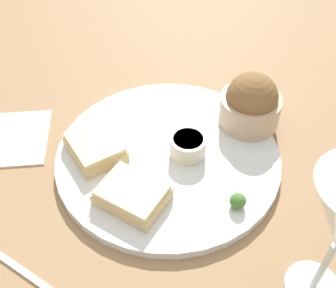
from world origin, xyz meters
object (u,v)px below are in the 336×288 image
object	(u,v)px
salad_bowl	(251,104)
cheese_toast_far	(95,147)
cheese_toast_near	(132,195)
sauce_ramekin	(188,145)

from	to	relation	value
salad_bowl	cheese_toast_far	xyz separation A→B (m)	(-0.04, -0.24, -0.02)
cheese_toast_far	cheese_toast_near	bearing A→B (deg)	7.85
sauce_ramekin	cheese_toast_near	xyz separation A→B (m)	(0.04, -0.11, -0.00)
sauce_ramekin	cheese_toast_far	xyz separation A→B (m)	(-0.06, -0.12, -0.00)
salad_bowl	cheese_toast_far	distance (m)	0.24
cheese_toast_far	salad_bowl	bearing A→B (deg)	79.89
cheese_toast_near	cheese_toast_far	bearing A→B (deg)	-172.15
salad_bowl	cheese_toast_near	distance (m)	0.23
salad_bowl	cheese_toast_far	world-z (taller)	salad_bowl
cheese_toast_far	sauce_ramekin	bearing A→B (deg)	63.24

